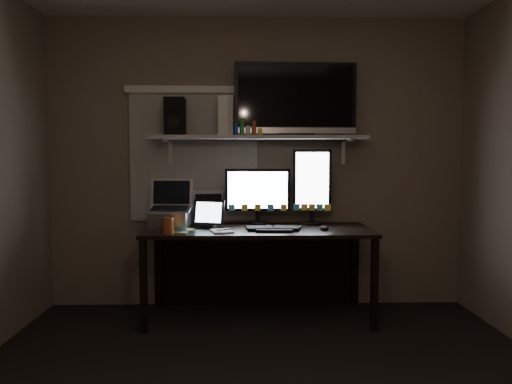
{
  "coord_description": "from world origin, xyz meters",
  "views": [
    {
      "loc": [
        -0.12,
        -2.56,
        1.3
      ],
      "look_at": [
        -0.02,
        1.25,
        1.04
      ],
      "focal_mm": 35.0,
      "sensor_mm": 36.0,
      "label": 1
    }
  ],
  "objects_px": {
    "monitor_portrait": "(312,186)",
    "tv": "(295,99)",
    "monitor_landscape": "(258,196)",
    "speaker": "(175,117)",
    "keyboard": "(273,228)",
    "game_console": "(228,116)",
    "laptop": "(170,204)",
    "desk": "(258,247)",
    "tablet": "(209,214)",
    "cup": "(168,226)",
    "mouse": "(324,228)"
  },
  "relations": [
    {
      "from": "monitor_portrait",
      "to": "keyboard",
      "type": "relative_size",
      "value": 1.51
    },
    {
      "from": "monitor_landscape",
      "to": "game_console",
      "type": "height_order",
      "value": "game_console"
    },
    {
      "from": "keyboard",
      "to": "cup",
      "type": "relative_size",
      "value": 3.59
    },
    {
      "from": "desk",
      "to": "tv",
      "type": "bearing_deg",
      "value": 21.23
    },
    {
      "from": "mouse",
      "to": "cup",
      "type": "xyz_separation_m",
      "value": [
        -1.2,
        -0.13,
        0.04
      ]
    },
    {
      "from": "keyboard",
      "to": "tv",
      "type": "bearing_deg",
      "value": 63.0
    },
    {
      "from": "keyboard",
      "to": "cup",
      "type": "xyz_separation_m",
      "value": [
        -0.8,
        -0.16,
        0.05
      ]
    },
    {
      "from": "monitor_portrait",
      "to": "tv",
      "type": "bearing_deg",
      "value": 171.24
    },
    {
      "from": "tablet",
      "to": "cup",
      "type": "bearing_deg",
      "value": -117.57
    },
    {
      "from": "monitor_landscape",
      "to": "speaker",
      "type": "height_order",
      "value": "speaker"
    },
    {
      "from": "monitor_portrait",
      "to": "mouse",
      "type": "relative_size",
      "value": 6.62
    },
    {
      "from": "desk",
      "to": "tablet",
      "type": "xyz_separation_m",
      "value": [
        -0.4,
        -0.11,
        0.29
      ]
    },
    {
      "from": "speaker",
      "to": "keyboard",
      "type": "bearing_deg",
      "value": -24.41
    },
    {
      "from": "keyboard",
      "to": "cup",
      "type": "bearing_deg",
      "value": -165.46
    },
    {
      "from": "mouse",
      "to": "cup",
      "type": "height_order",
      "value": "cup"
    },
    {
      "from": "monitor_landscape",
      "to": "keyboard",
      "type": "relative_size",
      "value": 1.28
    },
    {
      "from": "keyboard",
      "to": "game_console",
      "type": "relative_size",
      "value": 1.34
    },
    {
      "from": "monitor_landscape",
      "to": "tv",
      "type": "height_order",
      "value": "tv"
    },
    {
      "from": "tv",
      "to": "desk",
      "type": "bearing_deg",
      "value": -160.01
    },
    {
      "from": "laptop",
      "to": "tv",
      "type": "bearing_deg",
      "value": 15.54
    },
    {
      "from": "monitor_portrait",
      "to": "cup",
      "type": "bearing_deg",
      "value": -151.53
    },
    {
      "from": "speaker",
      "to": "game_console",
      "type": "bearing_deg",
      "value": -2.14
    },
    {
      "from": "speaker",
      "to": "monitor_landscape",
      "type": "bearing_deg",
      "value": -1.34
    },
    {
      "from": "monitor_landscape",
      "to": "speaker",
      "type": "distance_m",
      "value": 0.96
    },
    {
      "from": "cup",
      "to": "tv",
      "type": "distance_m",
      "value": 1.5
    },
    {
      "from": "monitor_landscape",
      "to": "keyboard",
      "type": "xyz_separation_m",
      "value": [
        0.11,
        -0.34,
        -0.23
      ]
    },
    {
      "from": "tablet",
      "to": "tv",
      "type": "distance_m",
      "value": 1.21
    },
    {
      "from": "desk",
      "to": "tv",
      "type": "xyz_separation_m",
      "value": [
        0.32,
        0.12,
        1.23
      ]
    },
    {
      "from": "keyboard",
      "to": "game_console",
      "type": "bearing_deg",
      "value": 141.33
    },
    {
      "from": "tablet",
      "to": "speaker",
      "type": "xyz_separation_m",
      "value": [
        -0.29,
        0.2,
        0.79
      ]
    },
    {
      "from": "monitor_landscape",
      "to": "tablet",
      "type": "bearing_deg",
      "value": -151.46
    },
    {
      "from": "cup",
      "to": "game_console",
      "type": "distance_m",
      "value": 1.07
    },
    {
      "from": "keyboard",
      "to": "mouse",
      "type": "height_order",
      "value": "mouse"
    },
    {
      "from": "tv",
      "to": "laptop",
      "type": "bearing_deg",
      "value": -168.82
    },
    {
      "from": "laptop",
      "to": "tv",
      "type": "distance_m",
      "value": 1.36
    },
    {
      "from": "mouse",
      "to": "game_console",
      "type": "relative_size",
      "value": 0.3
    },
    {
      "from": "desk",
      "to": "game_console",
      "type": "relative_size",
      "value": 5.58
    },
    {
      "from": "tablet",
      "to": "game_console",
      "type": "xyz_separation_m",
      "value": [
        0.16,
        0.21,
        0.8
      ]
    },
    {
      "from": "cup",
      "to": "speaker",
      "type": "relative_size",
      "value": 0.38
    },
    {
      "from": "monitor_landscape",
      "to": "keyboard",
      "type": "distance_m",
      "value": 0.42
    },
    {
      "from": "laptop",
      "to": "speaker",
      "type": "height_order",
      "value": "speaker"
    },
    {
      "from": "laptop",
      "to": "speaker",
      "type": "relative_size",
      "value": 1.24
    },
    {
      "from": "monitor_portrait",
      "to": "keyboard",
      "type": "bearing_deg",
      "value": -131.99
    },
    {
      "from": "monitor_landscape",
      "to": "keyboard",
      "type": "bearing_deg",
      "value": -71.26
    },
    {
      "from": "desk",
      "to": "keyboard",
      "type": "xyz_separation_m",
      "value": [
        0.11,
        -0.22,
        0.19
      ]
    },
    {
      "from": "monitor_landscape",
      "to": "tv",
      "type": "distance_m",
      "value": 0.87
    },
    {
      "from": "mouse",
      "to": "tv",
      "type": "distance_m",
      "value": 1.12
    },
    {
      "from": "keyboard",
      "to": "speaker",
      "type": "distance_m",
      "value": 1.24
    },
    {
      "from": "monitor_landscape",
      "to": "monitor_portrait",
      "type": "bearing_deg",
      "value": -3.48
    },
    {
      "from": "tv",
      "to": "keyboard",
      "type": "bearing_deg",
      "value": -121.57
    }
  ]
}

